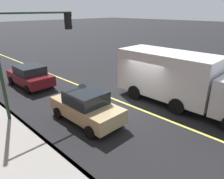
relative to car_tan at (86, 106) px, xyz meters
The scene contains 8 objects.
ground 3.14m from the car_tan, 102.16° to the right, with size 200.00×200.00×0.00m, color black.
sidewalk_slab 4.48m from the car_tan, 98.31° to the left, with size 80.00×3.96×0.15m, color gray.
curb_edge 2.67m from the car_tan, 104.46° to the left, with size 80.00×0.16×0.15m, color slate.
lane_stripe_center 3.14m from the car_tan, 102.16° to the right, with size 80.00×0.16×0.01m, color #D8CC4C.
car_tan is the anchor object (origin of this frame).
car_maroon 7.09m from the car_tan, ahead, with size 4.11×2.04×1.56m.
truck_white 5.70m from the car_tan, 114.91° to the right, with size 8.31×2.64×3.05m.
traffic_light_mast 4.26m from the car_tan, 21.75° to the left, with size 0.28×4.33×5.52m.
Camera 1 is at (-6.93, 8.82, 5.38)m, focal length 33.52 mm.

